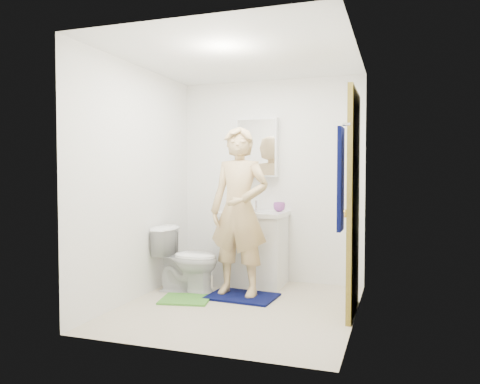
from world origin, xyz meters
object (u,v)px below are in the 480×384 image
at_px(soap_dispenser, 230,204).
at_px(vanity_cabinet, 252,250).
at_px(towel, 341,179).
at_px(toothbrush_cup, 279,207).
at_px(medicine_cabinet, 257,148).
at_px(man, 239,211).
at_px(toilet, 187,259).

bearing_deg(soap_dispenser, vanity_cabinet, 18.89).
xyz_separation_m(towel, toothbrush_cup, (-0.88, 1.60, -0.35)).
bearing_deg(soap_dispenser, medicine_cabinet, 52.26).
bearing_deg(toothbrush_cup, man, -112.66).
bearing_deg(towel, medicine_cabinet, 124.61).
relative_size(vanity_cabinet, toilet, 1.12).
xyz_separation_m(towel, man, (-1.15, 0.95, -0.35)).
height_order(soap_dispenser, man, man).
xyz_separation_m(medicine_cabinet, soap_dispenser, (-0.24, -0.31, -0.66)).
height_order(vanity_cabinet, medicine_cabinet, medicine_cabinet).
distance_m(soap_dispenser, man, 0.53).
relative_size(medicine_cabinet, toilet, 0.98).
bearing_deg(towel, toothbrush_cup, 118.88).
bearing_deg(towel, toilet, 151.77).
xyz_separation_m(vanity_cabinet, soap_dispenser, (-0.24, -0.08, 0.54)).
distance_m(towel, man, 1.53).
bearing_deg(medicine_cabinet, toothbrush_cup, -20.96).
relative_size(towel, man, 0.46).
height_order(medicine_cabinet, toilet, medicine_cabinet).
relative_size(medicine_cabinet, soap_dispenser, 4.00).
xyz_separation_m(medicine_cabinet, towel, (1.18, -1.71, -0.35)).
distance_m(medicine_cabinet, man, 1.04).
xyz_separation_m(medicine_cabinet, man, (0.03, -0.76, -0.70)).
xyz_separation_m(toilet, toothbrush_cup, (0.87, 0.66, 0.55)).
relative_size(soap_dispenser, toothbrush_cup, 1.28).
xyz_separation_m(toothbrush_cup, man, (-0.27, -0.65, -0.00)).
bearing_deg(toothbrush_cup, medicine_cabinet, 159.04).
bearing_deg(toilet, toothbrush_cup, -51.19).
xyz_separation_m(towel, toilet, (-1.75, 0.94, -0.89)).
distance_m(toilet, man, 0.81).
distance_m(medicine_cabinet, toilet, 1.57).
bearing_deg(man, towel, -34.71).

